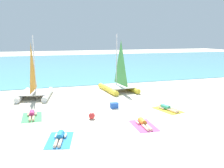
{
  "coord_description": "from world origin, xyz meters",
  "views": [
    {
      "loc": [
        -5.29,
        -12.05,
        4.63
      ],
      "look_at": [
        0.0,
        4.7,
        1.2
      ],
      "focal_mm": 38.95,
      "sensor_mm": 36.0,
      "label": 1
    }
  ],
  "objects_px": {
    "sunbather_rightmost": "(167,108)",
    "sailboat_white": "(35,89)",
    "towel_center_left": "(60,140)",
    "towel_leftmost": "(32,117)",
    "sunbather_center_right": "(143,123)",
    "sunbather_center_left": "(60,137)",
    "sailboat_yellow": "(119,83)",
    "beach_ball": "(92,116)",
    "cooler_box": "(114,105)",
    "towel_center_right": "(144,126)",
    "towel_rightmost": "(168,110)",
    "sunbather_leftmost": "(32,115)"
  },
  "relations": [
    {
      "from": "sailboat_yellow",
      "to": "sunbather_center_right",
      "type": "height_order",
      "value": "sailboat_yellow"
    },
    {
      "from": "sailboat_yellow",
      "to": "sunbather_leftmost",
      "type": "height_order",
      "value": "sailboat_yellow"
    },
    {
      "from": "towel_center_left",
      "to": "towel_rightmost",
      "type": "height_order",
      "value": "same"
    },
    {
      "from": "towel_rightmost",
      "to": "cooler_box",
      "type": "height_order",
      "value": "cooler_box"
    },
    {
      "from": "sunbather_center_left",
      "to": "towel_center_right",
      "type": "distance_m",
      "value": 4.44
    },
    {
      "from": "sunbather_center_left",
      "to": "towel_leftmost",
      "type": "bearing_deg",
      "value": 122.63
    },
    {
      "from": "sailboat_white",
      "to": "towel_rightmost",
      "type": "distance_m",
      "value": 10.11
    },
    {
      "from": "towel_leftmost",
      "to": "towel_center_left",
      "type": "height_order",
      "value": "same"
    },
    {
      "from": "sunbather_leftmost",
      "to": "towel_center_right",
      "type": "xyz_separation_m",
      "value": [
        5.65,
        -3.31,
        -0.13
      ]
    },
    {
      "from": "towel_leftmost",
      "to": "towel_rightmost",
      "type": "relative_size",
      "value": 1.0
    },
    {
      "from": "towel_leftmost",
      "to": "sunbather_leftmost",
      "type": "xyz_separation_m",
      "value": [
        0.0,
        0.07,
        0.13
      ]
    },
    {
      "from": "sailboat_yellow",
      "to": "sailboat_white",
      "type": "bearing_deg",
      "value": 176.86
    },
    {
      "from": "beach_ball",
      "to": "cooler_box",
      "type": "bearing_deg",
      "value": 41.48
    },
    {
      "from": "sunbather_rightmost",
      "to": "beach_ball",
      "type": "bearing_deg",
      "value": 168.01
    },
    {
      "from": "sunbather_center_left",
      "to": "beach_ball",
      "type": "relative_size",
      "value": 4.24
    },
    {
      "from": "sunbather_center_left",
      "to": "sunbather_rightmost",
      "type": "height_order",
      "value": "same"
    },
    {
      "from": "sunbather_center_right",
      "to": "sailboat_white",
      "type": "bearing_deg",
      "value": 127.45
    },
    {
      "from": "sunbather_leftmost",
      "to": "cooler_box",
      "type": "bearing_deg",
      "value": 4.22
    },
    {
      "from": "sunbather_center_right",
      "to": "sailboat_yellow",
      "type": "bearing_deg",
      "value": 83.02
    },
    {
      "from": "towel_rightmost",
      "to": "sailboat_yellow",
      "type": "bearing_deg",
      "value": 100.75
    },
    {
      "from": "towel_leftmost",
      "to": "towel_center_left",
      "type": "xyz_separation_m",
      "value": [
        1.23,
        -3.76,
        0.0
      ]
    },
    {
      "from": "sailboat_white",
      "to": "beach_ball",
      "type": "relative_size",
      "value": 12.94
    },
    {
      "from": "beach_ball",
      "to": "sunbather_rightmost",
      "type": "bearing_deg",
      "value": 3.0
    },
    {
      "from": "sunbather_center_left",
      "to": "towel_rightmost",
      "type": "height_order",
      "value": "sunbather_center_left"
    },
    {
      "from": "sailboat_white",
      "to": "sunbather_leftmost",
      "type": "height_order",
      "value": "sailboat_white"
    },
    {
      "from": "sailboat_yellow",
      "to": "towel_leftmost",
      "type": "distance_m",
      "value": 8.78
    },
    {
      "from": "towel_rightmost",
      "to": "beach_ball",
      "type": "xyz_separation_m",
      "value": [
        -5.04,
        -0.2,
        0.18
      ]
    },
    {
      "from": "sunbather_center_right",
      "to": "beach_ball",
      "type": "distance_m",
      "value": 3.0
    },
    {
      "from": "sunbather_center_right",
      "to": "sunbather_rightmost",
      "type": "relative_size",
      "value": 1.01
    },
    {
      "from": "towel_leftmost",
      "to": "sunbather_rightmost",
      "type": "distance_m",
      "value": 8.37
    },
    {
      "from": "sunbather_rightmost",
      "to": "beach_ball",
      "type": "height_order",
      "value": "beach_ball"
    },
    {
      "from": "towel_rightmost",
      "to": "sunbather_rightmost",
      "type": "bearing_deg",
      "value": 104.99
    },
    {
      "from": "sunbather_center_left",
      "to": "sunbather_center_right",
      "type": "bearing_deg",
      "value": 20.79
    },
    {
      "from": "sunbather_leftmost",
      "to": "sunbather_rightmost",
      "type": "height_order",
      "value": "same"
    },
    {
      "from": "sunbather_rightmost",
      "to": "sailboat_white",
      "type": "bearing_deg",
      "value": 128.84
    },
    {
      "from": "sailboat_white",
      "to": "towel_rightmost",
      "type": "relative_size",
      "value": 2.5
    },
    {
      "from": "sunbather_leftmost",
      "to": "towel_center_right",
      "type": "bearing_deg",
      "value": -28.99
    },
    {
      "from": "sailboat_yellow",
      "to": "towel_leftmost",
      "type": "xyz_separation_m",
      "value": [
        -7.14,
        -5.07,
        -0.72
      ]
    },
    {
      "from": "sunbather_center_left",
      "to": "cooler_box",
      "type": "height_order",
      "value": "cooler_box"
    },
    {
      "from": "sailboat_white",
      "to": "towel_rightmost",
      "type": "bearing_deg",
      "value": -25.42
    },
    {
      "from": "sailboat_white",
      "to": "beach_ball",
      "type": "bearing_deg",
      "value": -52.54
    },
    {
      "from": "sunbather_center_right",
      "to": "cooler_box",
      "type": "height_order",
      "value": "cooler_box"
    },
    {
      "from": "towel_center_left",
      "to": "towel_rightmost",
      "type": "xyz_separation_m",
      "value": [
        7.09,
        2.62,
        0.0
      ]
    },
    {
      "from": "sunbather_center_left",
      "to": "sunbather_rightmost",
      "type": "xyz_separation_m",
      "value": [
        7.05,
        2.62,
        0.0
      ]
    },
    {
      "from": "sailboat_yellow",
      "to": "towel_center_right",
      "type": "bearing_deg",
      "value": -105.13
    },
    {
      "from": "sailboat_white",
      "to": "cooler_box",
      "type": "height_order",
      "value": "sailboat_white"
    },
    {
      "from": "towel_center_left",
      "to": "sunbather_center_left",
      "type": "xyz_separation_m",
      "value": [
        0.02,
        0.06,
        0.13
      ]
    },
    {
      "from": "towel_center_left",
      "to": "towel_rightmost",
      "type": "distance_m",
      "value": 7.55
    },
    {
      "from": "sailboat_yellow",
      "to": "sunbather_leftmost",
      "type": "xyz_separation_m",
      "value": [
        -7.13,
        -5.0,
        -0.59
      ]
    },
    {
      "from": "towel_center_left",
      "to": "sunbather_rightmost",
      "type": "height_order",
      "value": "sunbather_rightmost"
    }
  ]
}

